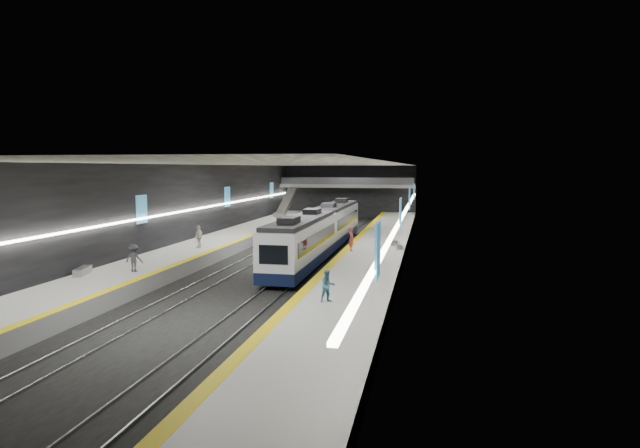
% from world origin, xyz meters
% --- Properties ---
extents(ground, '(70.00, 70.00, 0.00)m').
position_xyz_m(ground, '(0.00, 0.00, 0.00)').
color(ground, black).
rests_on(ground, ground).
extents(ceiling, '(20.00, 70.00, 0.04)m').
position_xyz_m(ceiling, '(0.00, 0.00, 8.00)').
color(ceiling, beige).
rests_on(ceiling, wall_left).
extents(wall_left, '(0.04, 70.00, 8.00)m').
position_xyz_m(wall_left, '(-10.00, 0.00, 4.00)').
color(wall_left, black).
rests_on(wall_left, ground).
extents(wall_right, '(0.04, 70.00, 8.00)m').
position_xyz_m(wall_right, '(10.00, 0.00, 4.00)').
color(wall_right, black).
rests_on(wall_right, ground).
extents(wall_back, '(20.00, 0.04, 8.00)m').
position_xyz_m(wall_back, '(0.00, 35.00, 4.00)').
color(wall_back, black).
rests_on(wall_back, ground).
extents(platform_left, '(5.00, 70.00, 1.00)m').
position_xyz_m(platform_left, '(-7.50, 0.00, 0.50)').
color(platform_left, slate).
rests_on(platform_left, ground).
extents(tile_surface_left, '(5.00, 70.00, 0.02)m').
position_xyz_m(tile_surface_left, '(-7.50, 0.00, 1.01)').
color(tile_surface_left, '#B4B4AE').
rests_on(tile_surface_left, platform_left).
extents(tactile_strip_left, '(0.60, 70.00, 0.02)m').
position_xyz_m(tactile_strip_left, '(-5.30, 0.00, 1.02)').
color(tactile_strip_left, yellow).
rests_on(tactile_strip_left, platform_left).
extents(platform_right, '(5.00, 70.00, 1.00)m').
position_xyz_m(platform_right, '(7.50, 0.00, 0.50)').
color(platform_right, slate).
rests_on(platform_right, ground).
extents(tile_surface_right, '(5.00, 70.00, 0.02)m').
position_xyz_m(tile_surface_right, '(7.50, 0.00, 1.01)').
color(tile_surface_right, '#B4B4AE').
rests_on(tile_surface_right, platform_right).
extents(tactile_strip_right, '(0.60, 70.00, 0.02)m').
position_xyz_m(tactile_strip_right, '(5.30, 0.00, 1.02)').
color(tactile_strip_right, yellow).
rests_on(tactile_strip_right, platform_right).
extents(rails, '(6.52, 70.00, 0.12)m').
position_xyz_m(rails, '(-0.00, 0.00, 0.06)').
color(rails, gray).
rests_on(rails, ground).
extents(train, '(2.69, 30.05, 3.60)m').
position_xyz_m(train, '(2.50, 0.78, 2.20)').
color(train, black).
rests_on(train, ground).
extents(ad_posters, '(19.94, 53.50, 2.20)m').
position_xyz_m(ad_posters, '(-0.00, 1.00, 4.50)').
color(ad_posters, teal).
rests_on(ad_posters, wall_left).
extents(cove_light_left, '(0.25, 68.60, 0.12)m').
position_xyz_m(cove_light_left, '(-9.80, 0.00, 3.80)').
color(cove_light_left, white).
rests_on(cove_light_left, wall_left).
extents(cove_light_right, '(0.25, 68.60, 0.12)m').
position_xyz_m(cove_light_right, '(9.80, 0.00, 3.80)').
color(cove_light_right, white).
rests_on(cove_light_right, wall_right).
extents(mezzanine_bridge, '(20.00, 3.00, 1.50)m').
position_xyz_m(mezzanine_bridge, '(0.00, 32.93, 5.04)').
color(mezzanine_bridge, gray).
rests_on(mezzanine_bridge, wall_left).
extents(escalator, '(1.20, 7.50, 3.92)m').
position_xyz_m(escalator, '(-7.50, 26.00, 2.90)').
color(escalator, '#99999E').
rests_on(escalator, platform_left).
extents(bench_left_near, '(1.05, 2.01, 0.47)m').
position_xyz_m(bench_left_near, '(-9.39, -16.21, 1.24)').
color(bench_left_near, '#99999E').
rests_on(bench_left_near, platform_left).
extents(bench_left_far, '(0.67, 2.04, 0.49)m').
position_xyz_m(bench_left_far, '(-8.73, 25.24, 1.25)').
color(bench_left_far, '#99999E').
rests_on(bench_left_far, platform_left).
extents(bench_right_near, '(0.73, 1.75, 0.42)m').
position_xyz_m(bench_right_near, '(9.50, -1.32, 1.21)').
color(bench_right_near, '#99999E').
rests_on(bench_right_near, platform_right).
extents(bench_right_far, '(1.09, 1.95, 0.46)m').
position_xyz_m(bench_right_far, '(8.79, 0.94, 1.23)').
color(bench_right_far, '#99999E').
rests_on(bench_right_far, platform_right).
extents(passenger_right_a, '(0.68, 0.83, 1.95)m').
position_xyz_m(passenger_right_a, '(5.81, -3.35, 1.98)').
color(passenger_right_a, '#CE4D52').
rests_on(passenger_right_a, platform_right).
extents(passenger_right_b, '(0.99, 0.93, 1.61)m').
position_xyz_m(passenger_right_b, '(6.98, -19.87, 1.80)').
color(passenger_right_b, teal).
rests_on(passenger_right_b, platform_right).
extents(passenger_left_a, '(0.58, 1.15, 1.89)m').
position_xyz_m(passenger_left_a, '(-6.92, -4.27, 1.95)').
color(passenger_left_a, silver).
rests_on(passenger_left_a, platform_left).
extents(passenger_left_b, '(1.16, 0.69, 1.77)m').
position_xyz_m(passenger_left_b, '(-6.68, -14.74, 1.89)').
color(passenger_left_b, '#3A3B41').
rests_on(passenger_left_b, platform_left).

